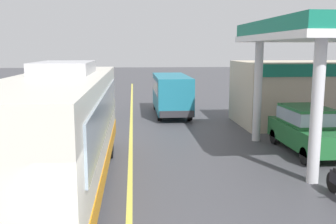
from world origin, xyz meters
TOP-DOWN VIEW (x-y plane):
  - ground at (0.00, 20.00)m, footprint 120.00×120.00m
  - lane_divider_stripe at (0.00, 15.00)m, footprint 0.16×50.00m
  - coach_bus_main at (-1.91, 6.02)m, footprint 2.60×11.04m
  - gas_station_roadside at (9.30, 12.92)m, footprint 9.10×11.95m
  - car_at_pump at (6.95, 9.36)m, footprint 1.70×4.20m
  - minibus_opposing_lane at (2.49, 18.55)m, footprint 2.04×6.13m

SIDE VIEW (x-z plane):
  - ground at x=0.00m, z-range 0.00..0.00m
  - lane_divider_stripe at x=0.00m, z-range 0.00..0.01m
  - car_at_pump at x=6.95m, z-range 0.10..1.92m
  - minibus_opposing_lane at x=2.49m, z-range 0.25..2.69m
  - coach_bus_main at x=-1.91m, z-range -0.12..3.56m
  - gas_station_roadside at x=9.30m, z-range 0.08..5.18m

